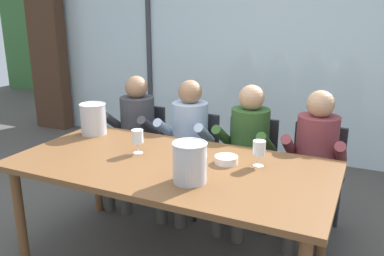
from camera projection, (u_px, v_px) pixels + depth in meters
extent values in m
plane|color=#4C4742|center=(221.00, 205.00, 3.75)|extent=(14.00, 14.00, 0.00)
cube|color=silver|center=(270.00, 51.00, 4.73)|extent=(7.35, 0.03, 2.60)
cube|color=#38383D|center=(149.00, 46.00, 5.38)|extent=(0.06, 0.06, 2.60)
cube|color=#386633|center=(311.00, 51.00, 7.47)|extent=(13.35, 2.40, 2.07)
cube|color=#472D1E|center=(47.00, 43.00, 5.93)|extent=(0.56, 0.20, 2.60)
cube|color=brown|center=(170.00, 166.00, 2.67)|extent=(2.15, 1.06, 0.04)
cylinder|color=brown|center=(20.00, 216.00, 2.80)|extent=(0.07, 0.07, 0.74)
cylinder|color=brown|center=(97.00, 172.00, 3.55)|extent=(0.07, 0.07, 0.74)
cylinder|color=brown|center=(324.00, 219.00, 2.76)|extent=(0.07, 0.07, 0.74)
cube|color=#232328|center=(136.00, 153.00, 3.86)|extent=(0.44, 0.44, 0.03)
cube|color=#232328|center=(146.00, 126.00, 3.97)|extent=(0.42, 0.04, 0.42)
cylinder|color=#232328|center=(110.00, 178.00, 3.83)|extent=(0.04, 0.04, 0.42)
cylinder|color=#232328|center=(144.00, 185.00, 3.68)|extent=(0.04, 0.04, 0.42)
cylinder|color=#232328|center=(132.00, 165.00, 4.16)|extent=(0.04, 0.04, 0.42)
cylinder|color=#232328|center=(163.00, 171.00, 4.01)|extent=(0.04, 0.04, 0.42)
cube|color=#232328|center=(187.00, 164.00, 3.59)|extent=(0.48, 0.48, 0.03)
cube|color=#232328|center=(198.00, 135.00, 3.69)|extent=(0.42, 0.08, 0.42)
cylinder|color=#232328|center=(158.00, 189.00, 3.59)|extent=(0.04, 0.04, 0.42)
cylinder|color=#232328|center=(195.00, 199.00, 3.40)|extent=(0.04, 0.04, 0.42)
cylinder|color=#232328|center=(181.00, 175.00, 3.90)|extent=(0.04, 0.04, 0.42)
cylinder|color=#232328|center=(215.00, 183.00, 3.71)|extent=(0.04, 0.04, 0.42)
cube|color=#232328|center=(248.00, 173.00, 3.38)|extent=(0.48, 0.48, 0.03)
cube|color=#232328|center=(254.00, 141.00, 3.50)|extent=(0.42, 0.08, 0.42)
cylinder|color=#232328|center=(220.00, 203.00, 3.33)|extent=(0.04, 0.04, 0.42)
cylinder|color=#232328|center=(265.00, 210.00, 3.21)|extent=(0.04, 0.04, 0.42)
cylinder|color=#232328|center=(231.00, 185.00, 3.67)|extent=(0.04, 0.04, 0.42)
cylinder|color=#232328|center=(272.00, 191.00, 3.55)|extent=(0.04, 0.04, 0.42)
cube|color=#232328|center=(310.00, 183.00, 3.19)|extent=(0.48, 0.48, 0.03)
cube|color=#232328|center=(319.00, 149.00, 3.29)|extent=(0.42, 0.08, 0.42)
cylinder|color=#232328|center=(278.00, 212.00, 3.19)|extent=(0.04, 0.04, 0.42)
cylinder|color=#232328|center=(326.00, 224.00, 3.00)|extent=(0.04, 0.04, 0.42)
cylinder|color=#232328|center=(293.00, 194.00, 3.50)|extent=(0.04, 0.04, 0.42)
cylinder|color=#232328|center=(337.00, 204.00, 3.31)|extent=(0.04, 0.04, 0.42)
cylinder|color=#38383D|center=(138.00, 124.00, 3.78)|extent=(0.33, 0.33, 0.52)
sphere|color=#936B4C|center=(136.00, 87.00, 3.68)|extent=(0.21, 0.21, 0.21)
cube|color=#47423D|center=(120.00, 155.00, 3.71)|extent=(0.14, 0.40, 0.13)
cube|color=#47423D|center=(136.00, 158.00, 3.64)|extent=(0.14, 0.40, 0.13)
cylinder|color=#47423D|center=(109.00, 187.00, 3.60)|extent=(0.10, 0.10, 0.44)
cylinder|color=#47423D|center=(126.00, 191.00, 3.53)|extent=(0.10, 0.10, 0.44)
cylinder|color=#38383D|center=(114.00, 122.00, 3.74)|extent=(0.09, 0.33, 0.26)
cylinder|color=#38383D|center=(149.00, 127.00, 3.60)|extent=(0.09, 0.33, 0.26)
cylinder|color=#9EB2D1|center=(190.00, 131.00, 3.56)|extent=(0.33, 0.33, 0.52)
sphere|color=#936B4C|center=(190.00, 92.00, 3.46)|extent=(0.21, 0.21, 0.21)
cube|color=#47423D|center=(172.00, 164.00, 3.49)|extent=(0.14, 0.40, 0.13)
cube|color=#47423D|center=(190.00, 167.00, 3.42)|extent=(0.14, 0.40, 0.13)
cylinder|color=#47423D|center=(161.00, 199.00, 3.38)|extent=(0.10, 0.10, 0.44)
cylinder|color=#47423D|center=(180.00, 203.00, 3.31)|extent=(0.10, 0.10, 0.44)
cylinder|color=#9EB2D1|center=(165.00, 129.00, 3.52)|extent=(0.09, 0.33, 0.26)
cylinder|color=#9EB2D1|center=(205.00, 134.00, 3.37)|extent=(0.09, 0.33, 0.26)
cylinder|color=#2D5123|center=(250.00, 139.00, 3.33)|extent=(0.35, 0.35, 0.52)
sphere|color=tan|center=(252.00, 98.00, 3.23)|extent=(0.21, 0.21, 0.21)
cube|color=#47423D|center=(229.00, 174.00, 3.28)|extent=(0.16, 0.41, 0.13)
cube|color=#47423D|center=(249.00, 178.00, 3.20)|extent=(0.16, 0.41, 0.13)
cylinder|color=#47423D|center=(218.00, 210.00, 3.18)|extent=(0.10, 0.10, 0.44)
cylinder|color=#47423D|center=(238.00, 216.00, 3.10)|extent=(0.10, 0.10, 0.44)
cylinder|color=#2D5123|center=(223.00, 136.00, 3.32)|extent=(0.11, 0.33, 0.26)
cylinder|color=#2D5123|center=(267.00, 144.00, 3.13)|extent=(0.11, 0.33, 0.26)
cylinder|color=brown|center=(316.00, 148.00, 3.11)|extent=(0.32, 0.32, 0.52)
sphere|color=tan|center=(321.00, 104.00, 3.01)|extent=(0.21, 0.21, 0.21)
cube|color=#47423D|center=(297.00, 186.00, 3.05)|extent=(0.13, 0.40, 0.13)
cube|color=#47423D|center=(322.00, 191.00, 2.97)|extent=(0.13, 0.40, 0.13)
cylinder|color=#47423D|center=(289.00, 227.00, 2.94)|extent=(0.10, 0.10, 0.44)
cylinder|color=#47423D|center=(314.00, 232.00, 2.87)|extent=(0.10, 0.10, 0.44)
cylinder|color=brown|center=(289.00, 146.00, 3.08)|extent=(0.08, 0.32, 0.26)
cylinder|color=brown|center=(341.00, 153.00, 2.92)|extent=(0.08, 0.32, 0.26)
cylinder|color=#B7B7BC|center=(190.00, 163.00, 2.34)|extent=(0.20, 0.20, 0.24)
torus|color=silver|center=(190.00, 143.00, 2.31)|extent=(0.21, 0.21, 0.01)
cylinder|color=#B7B7BC|center=(93.00, 119.00, 3.26)|extent=(0.21, 0.21, 0.25)
torus|color=silver|center=(92.00, 104.00, 3.23)|extent=(0.22, 0.22, 0.01)
cylinder|color=silver|center=(226.00, 160.00, 2.65)|extent=(0.16, 0.16, 0.05)
cylinder|color=silver|center=(138.00, 153.00, 2.85)|extent=(0.07, 0.07, 0.00)
cylinder|color=silver|center=(138.00, 148.00, 2.84)|extent=(0.01, 0.01, 0.07)
cylinder|color=silver|center=(137.00, 136.00, 2.81)|extent=(0.08, 0.08, 0.09)
cylinder|color=#E0D184|center=(138.00, 140.00, 2.82)|extent=(0.07, 0.07, 0.04)
cylinder|color=silver|center=(258.00, 166.00, 2.61)|extent=(0.07, 0.07, 0.00)
cylinder|color=silver|center=(259.00, 160.00, 2.60)|extent=(0.01, 0.01, 0.07)
cylinder|color=silver|center=(259.00, 148.00, 2.57)|extent=(0.08, 0.08, 0.09)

